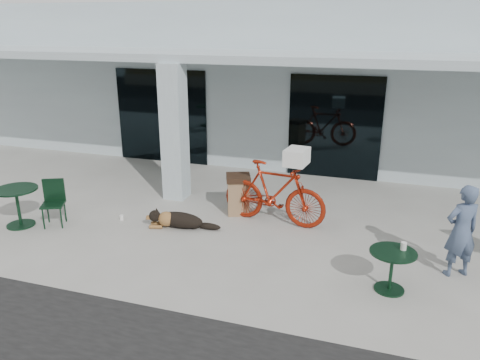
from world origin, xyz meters
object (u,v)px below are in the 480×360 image
(cafe_chair_near, at_px, (53,204))
(person, at_px, (461,231))
(bicycle, at_px, (274,193))
(cafe_table_near, at_px, (18,207))
(cafe_table_far, at_px, (391,271))
(dog, at_px, (180,219))
(trash_receptacle, at_px, (238,194))

(cafe_chair_near, relative_size, person, 0.60)
(cafe_chair_near, distance_m, person, 7.61)
(person, bearing_deg, bicycle, -46.89)
(bicycle, bearing_deg, cafe_table_near, 116.05)
(cafe_table_near, height_order, cafe_table_far, cafe_table_near)
(cafe_table_near, bearing_deg, dog, 16.07)
(cafe_table_near, bearing_deg, cafe_chair_near, 18.76)
(dog, bearing_deg, cafe_table_near, -179.82)
(person, relative_size, trash_receptacle, 1.81)
(bicycle, relative_size, cafe_table_far, 3.08)
(cafe_table_near, height_order, trash_receptacle, trash_receptacle)
(cafe_table_near, xyz_separation_m, person, (8.26, 0.61, 0.38))
(bicycle, height_order, cafe_table_near, bicycle)
(cafe_chair_near, bearing_deg, bicycle, -5.03)
(dog, xyz_separation_m, cafe_table_far, (4.08, -1.13, 0.15))
(cafe_table_far, height_order, person, person)
(cafe_chair_near, xyz_separation_m, cafe_table_far, (6.57, -0.45, -0.14))
(dog, relative_size, trash_receptacle, 1.30)
(trash_receptacle, bearing_deg, cafe_chair_near, -152.11)
(bicycle, relative_size, cafe_chair_near, 2.31)
(cafe_chair_near, height_order, cafe_table_far, cafe_chair_near)
(cafe_table_near, relative_size, person, 0.55)
(bicycle, relative_size, trash_receptacle, 2.52)
(bicycle, distance_m, trash_receptacle, 0.92)
(cafe_chair_near, height_order, person, person)
(person, bearing_deg, trash_receptacle, -46.62)
(person, bearing_deg, cafe_table_near, -24.05)
(bicycle, bearing_deg, trash_receptacle, 79.17)
(dog, relative_size, cafe_table_near, 1.31)
(cafe_table_near, distance_m, trash_receptacle, 4.51)
(dog, bearing_deg, trash_receptacle, 35.51)
(cafe_chair_near, bearing_deg, cafe_table_far, -28.70)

